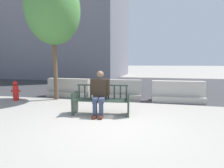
% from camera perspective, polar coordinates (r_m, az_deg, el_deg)
% --- Properties ---
extents(ground_plane, '(200.00, 200.00, 0.00)m').
position_cam_1_polar(ground_plane, '(4.46, -0.86, -13.44)').
color(ground_plane, gray).
extents(street_asphalt, '(120.00, 12.00, 0.01)m').
position_cam_1_polar(street_asphalt, '(12.89, 8.19, -0.07)').
color(street_asphalt, '#333335').
rests_on(street_asphalt, ground).
extents(street_bench, '(1.73, 0.69, 0.88)m').
position_cam_1_polar(street_bench, '(5.31, -3.53, -5.66)').
color(street_bench, '#28382D').
rests_on(street_bench, ground).
extents(seated_person, '(0.59, 0.75, 1.31)m').
position_cam_1_polar(seated_person, '(5.20, -4.02, -2.63)').
color(seated_person, '#2D2319').
rests_on(seated_person, ground).
extents(jersey_barrier_centre, '(2.03, 0.76, 0.84)m').
position_cam_1_polar(jersey_barrier_centre, '(7.54, 1.84, -2.33)').
color(jersey_barrier_centre, gray).
rests_on(jersey_barrier_centre, ground).
extents(jersey_barrier_left, '(2.02, 0.73, 0.84)m').
position_cam_1_polar(jersey_barrier_left, '(8.30, -13.89, -1.68)').
color(jersey_barrier_left, '#9E998E').
rests_on(jersey_barrier_left, ground).
extents(jersey_barrier_right, '(2.03, 0.76, 0.84)m').
position_cam_1_polar(jersey_barrier_right, '(7.45, 20.60, -2.88)').
color(jersey_barrier_right, '#ADA89E').
rests_on(jersey_barrier_right, ground).
extents(street_tree, '(2.19, 2.19, 5.13)m').
position_cam_1_polar(street_tree, '(8.03, -18.71, 22.05)').
color(street_tree, brown).
rests_on(street_tree, ground).
extents(fire_hydrant, '(0.40, 0.22, 0.82)m').
position_cam_1_polar(fire_hydrant, '(8.23, -28.94, -2.10)').
color(fire_hydrant, red).
rests_on(fire_hydrant, ground).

